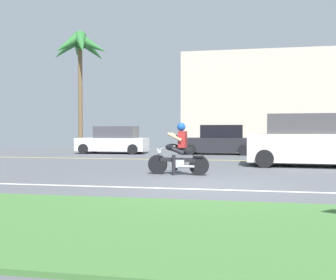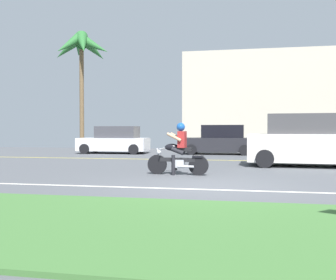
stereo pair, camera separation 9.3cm
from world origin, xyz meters
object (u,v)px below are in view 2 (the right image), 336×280
at_px(motorcyclist, 178,153).
at_px(parked_car_0, 115,141).
at_px(suv_nearby, 310,141).
at_px(parked_car_1, 220,141).
at_px(palm_tree_0, 81,50).
at_px(parked_car_2, 319,141).

distance_m(motorcyclist, parked_car_0, 11.07).
bearing_deg(suv_nearby, parked_car_0, 146.98).
bearing_deg(parked_car_0, parked_car_1, 2.97).
bearing_deg(parked_car_1, palm_tree_0, 162.73).
bearing_deg(motorcyclist, suv_nearby, 39.35).
relative_size(parked_car_0, palm_tree_0, 0.50).
xyz_separation_m(parked_car_0, parked_car_2, (11.13, 0.87, 0.02)).
xyz_separation_m(suv_nearby, parked_car_1, (-3.65, 6.52, -0.18)).
xyz_separation_m(motorcyclist, palm_tree_0, (-8.66, 12.93, 5.99)).
relative_size(motorcyclist, parked_car_2, 0.42).
distance_m(suv_nearby, parked_car_2, 7.26).
relative_size(suv_nearby, parked_car_0, 1.17).
relative_size(suv_nearby, palm_tree_0, 0.59).
bearing_deg(palm_tree_0, motorcyclist, -56.18).
bearing_deg(palm_tree_0, parked_car_0, -43.36).
height_order(suv_nearby, palm_tree_0, palm_tree_0).
distance_m(suv_nearby, parked_car_0, 11.40).
xyz_separation_m(motorcyclist, parked_car_2, (5.86, 10.60, 0.09)).
relative_size(parked_car_0, parked_car_1, 1.01).
distance_m(motorcyclist, suv_nearby, 5.55).
height_order(parked_car_0, parked_car_1, parked_car_1).
distance_m(parked_car_1, parked_car_2, 5.25).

